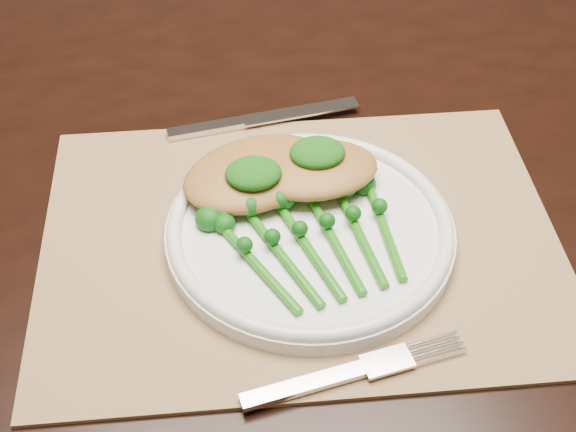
{
  "coord_description": "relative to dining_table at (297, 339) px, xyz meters",
  "views": [
    {
      "loc": [
        0.01,
        -0.68,
        1.27
      ],
      "look_at": [
        0.07,
        -0.19,
        0.78
      ],
      "focal_mm": 50.0,
      "sensor_mm": 36.0,
      "label": 1
    }
  ],
  "objects": [
    {
      "name": "dining_table",
      "position": [
        0.0,
        0.0,
        0.0
      ],
      "size": [
        1.69,
        1.08,
        0.75
      ],
      "rotation": [
        0.0,
        0.0,
        0.12
      ],
      "color": "black",
      "rests_on": "ground"
    },
    {
      "name": "placemat",
      "position": [
        -0.02,
        -0.17,
        0.37
      ],
      "size": [
        0.47,
        0.35,
        0.0
      ],
      "primitive_type": "cube",
      "rotation": [
        0.0,
        0.0,
        -0.03
      ],
      "color": "#94724B",
      "rests_on": "dining_table"
    },
    {
      "name": "dinner_plate",
      "position": [
        -0.02,
        -0.17,
        0.39
      ],
      "size": [
        0.25,
        0.25,
        0.02
      ],
      "color": "white",
      "rests_on": "placemat"
    },
    {
      "name": "knife",
      "position": [
        -0.06,
        -0.0,
        0.38
      ],
      "size": [
        0.2,
        0.05,
        0.01
      ],
      "rotation": [
        0.0,
        0.0,
        0.15
      ],
      "color": "silver",
      "rests_on": "placemat"
    },
    {
      "name": "fork",
      "position": [
        0.01,
        -0.31,
        0.38
      ],
      "size": [
        0.18,
        0.05,
        0.01
      ],
      "rotation": [
        0.0,
        0.0,
        0.2
      ],
      "color": "silver",
      "rests_on": "placemat"
    },
    {
      "name": "chicken_fillet_left",
      "position": [
        -0.06,
        -0.11,
        0.41
      ],
      "size": [
        0.17,
        0.14,
        0.03
      ],
      "primitive_type": "ellipsoid",
      "rotation": [
        0.0,
        0.0,
        0.36
      ],
      "color": "#A87130",
      "rests_on": "dinner_plate"
    },
    {
      "name": "chicken_fillet_right",
      "position": [
        -0.0,
        -0.12,
        0.41
      ],
      "size": [
        0.12,
        0.09,
        0.02
      ],
      "primitive_type": "ellipsoid",
      "rotation": [
        0.0,
        0.0,
        0.06
      ],
      "color": "#A87130",
      "rests_on": "dinner_plate"
    },
    {
      "name": "pesto_dollop_left",
      "position": [
        -0.06,
        -0.13,
        0.42
      ],
      "size": [
        0.05,
        0.04,
        0.02
      ],
      "primitive_type": "ellipsoid",
      "color": "#0C4109",
      "rests_on": "chicken_fillet_left"
    },
    {
      "name": "pesto_dollop_right",
      "position": [
        -0.0,
        -0.11,
        0.42
      ],
      "size": [
        0.05,
        0.04,
        0.02
      ],
      "primitive_type": "ellipsoid",
      "color": "#0C4109",
      "rests_on": "chicken_fillet_right"
    },
    {
      "name": "broccolini_bundle",
      "position": [
        -0.01,
        -0.2,
        0.4
      ],
      "size": [
        0.17,
        0.19,
        0.04
      ],
      "rotation": [
        0.0,
        0.0,
        0.26
      ],
      "color": "#1B6B0E",
      "rests_on": "dinner_plate"
    }
  ]
}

